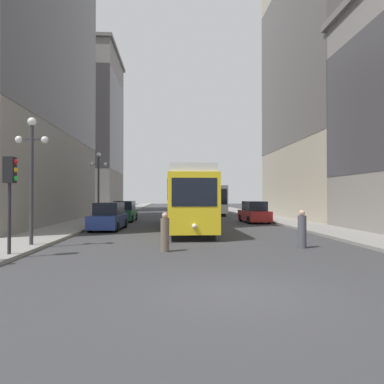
% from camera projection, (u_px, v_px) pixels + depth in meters
% --- Properties ---
extents(ground_plane, '(200.00, 200.00, 0.00)m').
position_uv_depth(ground_plane, '(235.00, 292.00, 8.16)').
color(ground_plane, '#38383A').
extents(sidewalk_left, '(3.15, 120.00, 0.15)m').
position_uv_depth(sidewalk_left, '(119.00, 212.00, 47.57)').
color(sidewalk_left, gray).
rests_on(sidewalk_left, ground).
extents(sidewalk_right, '(3.15, 120.00, 0.15)m').
position_uv_depth(sidewalk_right, '(243.00, 212.00, 48.60)').
color(sidewalk_right, gray).
rests_on(sidewalk_right, ground).
extents(streetcar, '(2.75, 14.59, 3.89)m').
position_uv_depth(streetcar, '(186.00, 198.00, 24.11)').
color(streetcar, black).
rests_on(streetcar, ground).
extents(transit_bus, '(2.79, 12.65, 3.45)m').
position_uv_depth(transit_bus, '(211.00, 199.00, 44.17)').
color(transit_bus, black).
rests_on(transit_bus, ground).
extents(parked_car_left_near, '(2.07, 4.74, 1.82)m').
position_uv_depth(parked_car_left_near, '(109.00, 217.00, 23.39)').
color(parked_car_left_near, black).
rests_on(parked_car_left_near, ground).
extents(parked_car_left_mid, '(1.97, 4.75, 1.82)m').
position_uv_depth(parked_car_left_mid, '(125.00, 212.00, 31.39)').
color(parked_car_left_mid, black).
rests_on(parked_car_left_mid, ground).
extents(parked_car_right_far, '(2.05, 4.49, 1.82)m').
position_uv_depth(parked_car_right_far, '(254.00, 213.00, 29.86)').
color(parked_car_right_far, black).
rests_on(parked_car_right_far, ground).
extents(pedestrian_crossing_near, '(0.37, 0.37, 1.64)m').
position_uv_depth(pedestrian_crossing_near, '(302.00, 230.00, 15.17)').
color(pedestrian_crossing_near, '#4C4C56').
rests_on(pedestrian_crossing_near, ground).
extents(pedestrian_crossing_far, '(0.36, 0.36, 1.59)m').
position_uv_depth(pedestrian_crossing_far, '(165.00, 233.00, 14.15)').
color(pedestrian_crossing_far, '#6B5B4C').
rests_on(pedestrian_crossing_far, ground).
extents(traffic_light_near_left, '(0.47, 0.36, 3.52)m').
position_uv_depth(traffic_light_near_left, '(10.00, 179.00, 12.68)').
color(traffic_light_near_left, '#232328').
rests_on(traffic_light_near_left, sidewalk_left).
extents(lamp_post_left_near, '(1.41, 0.36, 5.52)m').
position_uv_depth(lamp_post_left_near, '(32.00, 161.00, 15.19)').
color(lamp_post_left_near, '#333338').
rests_on(lamp_post_left_near, sidewalk_left).
extents(lamp_post_left_far, '(1.41, 0.36, 5.76)m').
position_uv_depth(lamp_post_left_far, '(99.00, 176.00, 29.24)').
color(lamp_post_left_far, '#333338').
rests_on(lamp_post_left_far, sidewalk_left).
extents(building_left_midblock, '(11.98, 14.78, 25.29)m').
position_uv_depth(building_left_midblock, '(81.00, 129.00, 55.92)').
color(building_left_midblock, gray).
rests_on(building_left_midblock, ground).
extents(building_right_midblock, '(12.20, 19.11, 29.69)m').
position_uv_depth(building_right_midblock, '(342.00, 68.00, 35.55)').
color(building_right_midblock, '#B2A893').
rests_on(building_right_midblock, ground).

